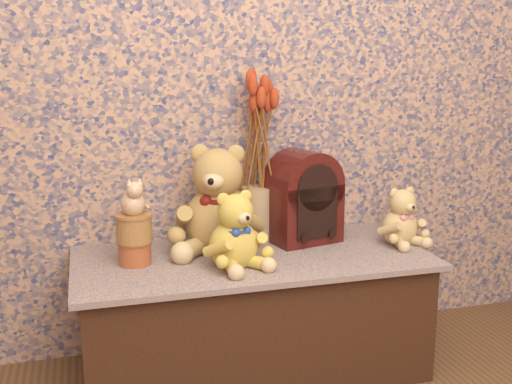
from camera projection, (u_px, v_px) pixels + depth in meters
display_shelf at (252, 313)px, 2.21m from camera, size 1.25×0.59×0.44m
teddy_large at (219, 194)px, 2.19m from camera, size 0.46×0.49×0.42m
teddy_medium at (234, 226)px, 2.02m from camera, size 0.29×0.32×0.28m
teddy_small at (400, 213)px, 2.29m from camera, size 0.22×0.25×0.23m
cathedral_radio at (303, 196)px, 2.31m from camera, size 0.29×0.24×0.35m
ceramic_vase at (258, 213)px, 2.33m from camera, size 0.13×0.13×0.21m
dried_stalks at (258, 128)px, 2.27m from camera, size 0.30×0.30×0.45m
biscuit_tin_lower at (135, 253)px, 2.06m from camera, size 0.13×0.13×0.08m
biscuit_tin_upper at (134, 228)px, 2.05m from camera, size 0.13×0.13×0.09m
cat_figurine at (132, 195)px, 2.02m from camera, size 0.11×0.12×0.13m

